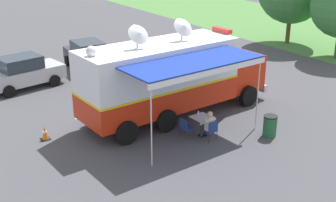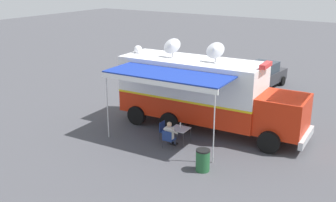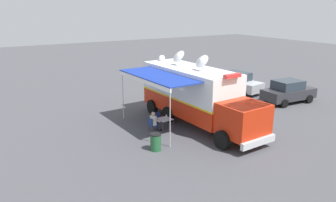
{
  "view_description": "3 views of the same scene",
  "coord_description": "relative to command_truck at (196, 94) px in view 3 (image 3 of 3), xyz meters",
  "views": [
    {
      "loc": [
        15.7,
        -9.99,
        8.11
      ],
      "look_at": [
        1.71,
        -0.66,
        1.57
      ],
      "focal_mm": 47.48,
      "sensor_mm": 36.0,
      "label": 1
    },
    {
      "loc": [
        17.04,
        9.65,
        7.64
      ],
      "look_at": [
        1.5,
        -0.43,
        1.66
      ],
      "focal_mm": 43.18,
      "sensor_mm": 36.0,
      "label": 2
    },
    {
      "loc": [
        11.45,
        16.39,
        7.17
      ],
      "look_at": [
        1.79,
        0.34,
        1.68
      ],
      "focal_mm": 34.61,
      "sensor_mm": 36.0,
      "label": 3
    }
  ],
  "objects": [
    {
      "name": "car_far_corner",
      "position": [
        -7.71,
        -4.56,
        -1.07
      ],
      "size": [
        2.5,
        4.43,
        1.76
      ],
      "color": "#B2B5BA",
      "rests_on": "ground"
    },
    {
      "name": "traffic_cone",
      "position": [
        -0.82,
        -5.8,
        -1.67
      ],
      "size": [
        0.36,
        0.36,
        0.58
      ],
      "color": "black",
      "rests_on": "ground"
    },
    {
      "name": "folding_chair_beside_table",
      "position": [
        2.27,
        -0.9,
        -1.43
      ],
      "size": [
        0.5,
        0.5,
        0.87
      ],
      "color": "navy",
      "rests_on": "ground"
    },
    {
      "name": "lot_stripe",
      "position": [
        -2.25,
        -1.55,
        -1.94
      ],
      "size": [
        0.37,
        4.8,
        0.01
      ],
      "primitive_type": "cube",
      "rotation": [
        0.0,
        0.0,
        0.05
      ],
      "color": "silver",
      "rests_on": "ground"
    },
    {
      "name": "seated_responder",
      "position": [
        2.85,
        -0.19,
        -1.3
      ],
      "size": [
        0.68,
        0.57,
        1.25
      ],
      "color": "silver",
      "rests_on": "ground"
    },
    {
      "name": "water_bottle",
      "position": [
        2.09,
        -0.12,
        -1.11
      ],
      "size": [
        0.07,
        0.07,
        0.22
      ],
      "color": "silver",
      "rests_on": "folding_table"
    },
    {
      "name": "trash_bin",
      "position": [
        4.06,
        2.13,
        -1.49
      ],
      "size": [
        0.57,
        0.57,
        0.91
      ],
      "color": "#235B33",
      "rests_on": "ground"
    },
    {
      "name": "folding_table",
      "position": [
        2.24,
        -0.05,
        -1.27
      ],
      "size": [
        0.84,
        0.84,
        0.73
      ],
      "color": "silver",
      "rests_on": "ground"
    },
    {
      "name": "car_behind_truck",
      "position": [
        -8.91,
        -0.22,
        -1.07
      ],
      "size": [
        4.31,
        2.24,
        1.76
      ],
      "color": "#2D2D33",
      "rests_on": "ground"
    },
    {
      "name": "command_truck",
      "position": [
        0.0,
        0.0,
        0.0
      ],
      "size": [
        5.25,
        9.6,
        4.53
      ],
      "color": "red",
      "rests_on": "ground"
    },
    {
      "name": "folding_chair_at_table",
      "position": [
        3.04,
        -0.18,
        -1.43
      ],
      "size": [
        0.5,
        0.5,
        0.87
      ],
      "color": "navy",
      "rests_on": "ground"
    },
    {
      "name": "ground_plane",
      "position": [
        0.01,
        -0.75,
        -1.95
      ],
      "size": [
        100.0,
        100.0,
        0.0
      ],
      "primitive_type": "plane",
      "color": "#47474C"
    }
  ]
}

